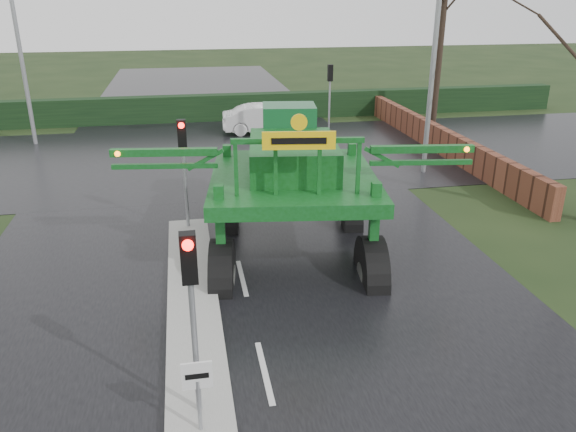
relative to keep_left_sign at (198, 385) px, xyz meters
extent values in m
plane|color=black|center=(1.30, 1.50, -1.06)|extent=(140.00, 140.00, 0.00)
cube|color=black|center=(1.30, 11.50, -1.05)|extent=(14.00, 80.00, 0.02)
cube|color=black|center=(1.30, 17.50, -1.05)|extent=(80.00, 12.00, 0.02)
cube|color=gray|center=(0.00, 4.50, -0.97)|extent=(1.20, 10.00, 0.16)
cube|color=black|center=(1.30, 25.50, -0.31)|extent=(44.00, 0.90, 1.50)
cube|color=#592D1E|center=(11.80, 17.50, -0.46)|extent=(0.40, 20.00, 1.20)
cylinder|color=gray|center=(0.00, 0.00, -0.41)|extent=(0.07, 0.07, 1.00)
cube|color=silver|center=(0.00, 0.00, 0.19)|extent=(0.50, 0.04, 0.50)
cube|color=black|center=(0.00, -0.02, 0.19)|extent=(0.38, 0.01, 0.10)
cylinder|color=gray|center=(0.00, 0.50, 0.69)|extent=(0.10, 0.10, 3.50)
cube|color=black|center=(0.00, 0.50, 2.04)|extent=(0.26, 0.22, 0.85)
sphere|color=#FF0C07|center=(0.00, 0.37, 2.32)|extent=(0.18, 0.18, 0.18)
cylinder|color=gray|center=(0.00, 9.00, 0.69)|extent=(0.10, 0.10, 3.50)
cube|color=black|center=(0.00, 9.00, 2.04)|extent=(0.26, 0.22, 0.85)
sphere|color=#FF0C07|center=(0.00, 8.87, 2.32)|extent=(0.18, 0.18, 0.18)
cylinder|color=gray|center=(7.80, 21.50, 0.69)|extent=(0.10, 0.10, 3.50)
cube|color=black|center=(7.80, 21.50, 2.04)|extent=(0.26, 0.22, 0.85)
sphere|color=#FF0C07|center=(7.80, 21.63, 2.32)|extent=(0.18, 0.18, 0.18)
cylinder|color=gray|center=(9.80, 13.50, 3.94)|extent=(0.20, 0.20, 10.00)
cylinder|color=gray|center=(-7.20, 21.50, 3.94)|extent=(0.20, 0.20, 10.00)
cylinder|color=black|center=(14.30, 22.50, 3.94)|extent=(0.32, 0.32, 10.00)
cylinder|color=black|center=(-0.87, 7.74, 0.03)|extent=(0.89, 2.23, 2.17)
cylinder|color=#595B56|center=(-0.87, 7.74, 0.03)|extent=(0.74, 0.84, 0.76)
cube|color=#0C4811|center=(-0.87, 7.74, 1.38)|extent=(0.27, 0.27, 2.49)
cylinder|color=black|center=(3.00, 7.20, 0.03)|extent=(0.89, 2.23, 2.17)
cylinder|color=#595B56|center=(3.00, 7.20, 0.03)|extent=(0.74, 0.84, 0.76)
cube|color=#0C4811|center=(3.00, 7.20, 1.38)|extent=(0.27, 0.27, 2.49)
cylinder|color=black|center=(-1.40, 3.87, 0.03)|extent=(0.89, 2.23, 2.17)
cylinder|color=#595B56|center=(-1.40, 3.87, 0.03)|extent=(0.74, 0.84, 0.76)
cube|color=#0C4811|center=(-1.40, 3.87, 1.38)|extent=(0.27, 0.27, 2.49)
cylinder|color=black|center=(2.47, 3.34, 0.03)|extent=(0.89, 2.23, 2.17)
cylinder|color=#595B56|center=(2.47, 3.34, 0.03)|extent=(0.74, 0.84, 0.76)
cube|color=#0C4811|center=(2.47, 3.34, 1.38)|extent=(0.27, 0.27, 2.49)
cube|color=#0C4811|center=(0.80, 5.54, 2.09)|extent=(5.22, 5.78, 0.38)
cube|color=#0C4811|center=(0.83, 5.75, 2.68)|extent=(2.81, 3.55, 0.98)
cube|color=#124F27|center=(1.13, 7.90, 3.06)|extent=(1.79, 1.51, 1.41)
cube|color=#0C4811|center=(0.56, 3.82, 3.66)|extent=(3.24, 0.57, 0.13)
cube|color=#0C4811|center=(-2.70, 5.58, 3.06)|extent=(2.82, 0.58, 0.20)
sphere|color=orange|center=(-3.89, 5.64, 3.06)|extent=(0.15, 0.15, 0.15)
cube|color=#0C4811|center=(4.18, 4.63, 3.06)|extent=(2.82, 0.58, 0.20)
sphere|color=orange|center=(5.34, 4.36, 3.06)|extent=(0.15, 0.15, 0.15)
cube|color=yellow|center=(0.50, 3.39, 3.77)|extent=(1.73, 0.30, 0.43)
cube|color=black|center=(0.50, 3.39, 3.77)|extent=(1.29, 0.19, 0.15)
cylinder|color=yellow|center=(0.50, 3.39, 4.20)|extent=(0.39, 0.10, 0.39)
imported|color=silver|center=(4.37, 21.74, -1.06)|extent=(4.62, 1.84, 1.49)
camera|label=1|loc=(0.06, -7.55, 5.88)|focal=35.00mm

